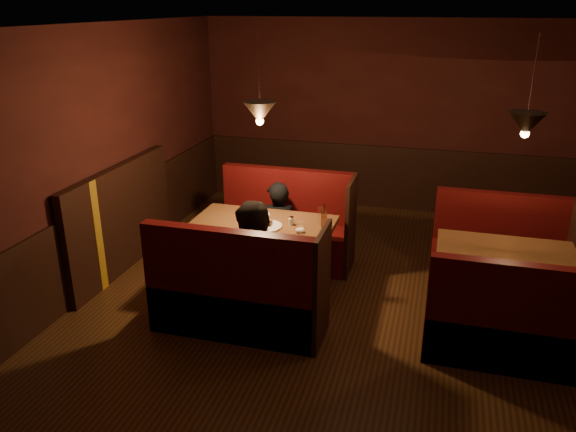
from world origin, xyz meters
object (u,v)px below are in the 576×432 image
(second_table, at_px, (504,269))
(diner_a, at_px, (277,211))
(main_bench_far, at_px, (286,233))
(main_bench_near, at_px, (238,299))
(main_table, at_px, (263,239))
(diner_b, at_px, (257,250))
(second_bench_far, at_px, (499,257))
(second_bench_near, at_px, (512,331))

(second_table, height_order, diner_a, diner_a)
(second_table, xyz_separation_m, diner_a, (-2.58, 0.60, 0.15))
(main_bench_far, height_order, main_bench_near, same)
(main_table, height_order, main_bench_near, main_bench_near)
(diner_b, bearing_deg, second_bench_far, 27.02)
(second_bench_far, xyz_separation_m, diner_a, (-2.61, -0.21, 0.38))
(main_table, distance_m, diner_b, 0.73)
(second_table, relative_size, second_bench_far, 0.90)
(main_table, height_order, second_table, main_table)
(second_table, bearing_deg, second_bench_far, 87.80)
(main_table, bearing_deg, diner_a, 93.94)
(second_table, relative_size, diner_b, 0.82)
(main_table, relative_size, main_bench_far, 0.91)
(second_table, height_order, second_bench_near, second_bench_near)
(diner_a, xyz_separation_m, diner_b, (0.21, -1.39, 0.11))
(main_bench_near, distance_m, second_table, 2.71)
(main_table, bearing_deg, main_bench_far, 88.92)
(main_table, bearing_deg, second_bench_near, -15.52)
(diner_b, bearing_deg, diner_a, 91.92)
(main_table, distance_m, main_bench_near, 0.93)
(main_table, bearing_deg, main_bench_near, -88.93)
(main_bench_far, relative_size, second_table, 1.26)
(main_bench_near, bearing_deg, main_table, 91.07)
(second_bench_far, height_order, diner_b, diner_b)
(main_table, relative_size, diner_a, 1.08)
(main_bench_far, distance_m, second_bench_near, 3.01)
(second_bench_far, xyz_separation_m, diner_b, (-2.40, -1.60, 0.49))
(main_table, xyz_separation_m, main_bench_near, (0.02, -0.88, -0.27))
(second_table, bearing_deg, main_bench_far, 162.72)
(second_bench_far, relative_size, diner_b, 0.90)
(diner_b, bearing_deg, main_table, 96.48)
(diner_a, bearing_deg, second_table, 145.69)
(main_bench_near, bearing_deg, diner_b, 53.93)
(second_bench_near, bearing_deg, second_table, 92.20)
(second_bench_far, bearing_deg, main_bench_far, -179.36)
(main_bench_far, bearing_deg, diner_b, -84.79)
(main_bench_near, bearing_deg, second_table, 21.35)
(second_table, bearing_deg, diner_a, 166.83)
(second_bench_far, height_order, second_bench_near, same)
(second_bench_near, distance_m, diner_b, 2.45)
(second_bench_far, bearing_deg, diner_a, -175.46)
(main_bench_far, xyz_separation_m, diner_a, (-0.06, -0.18, 0.35))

